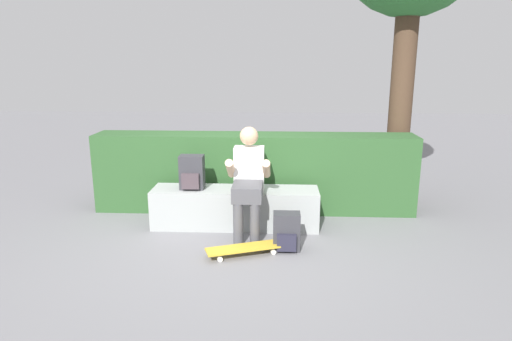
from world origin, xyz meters
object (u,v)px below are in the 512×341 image
bench_main (235,208)px  person_skater (248,178)px  skateboard_near_person (245,248)px  backpack_on_bench (192,173)px  backpack_on_ground (287,232)px

bench_main → person_skater: size_ratio=1.62×
skateboard_near_person → backpack_on_bench: 1.20m
bench_main → skateboard_near_person: bearing=-77.9°
bench_main → backpack_on_ground: (0.60, -0.65, -0.04)m
person_skater → backpack_on_ground: (0.43, -0.44, -0.46)m
person_skater → skateboard_near_person: bearing=-89.7°
bench_main → skateboard_near_person: 0.84m
skateboard_near_person → person_skater: bearing=90.3°
skateboard_near_person → bench_main: bearing=102.1°
bench_main → backpack_on_bench: (-0.51, -0.01, 0.42)m
skateboard_near_person → backpack_on_ground: backpack_on_ground is taller
backpack_on_ground → skateboard_near_person: bearing=-159.5°
bench_main → backpack_on_ground: size_ratio=4.90×
person_skater → backpack_on_bench: (-0.68, 0.21, -0.00)m
person_skater → backpack_on_ground: 0.77m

